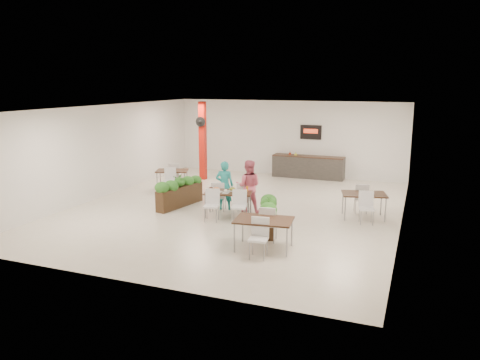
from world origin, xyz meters
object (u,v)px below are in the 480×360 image
(red_column, at_px, (203,140))
(main_table, at_px, (228,195))
(side_table_b, at_px, (364,197))
(side_table_c, at_px, (264,224))
(diner_woman, at_px, (248,186))
(diner_man, at_px, (225,185))
(planter_left, at_px, (180,190))
(side_table_a, at_px, (172,173))
(service_counter, at_px, (308,166))
(planter_right, at_px, (268,213))

(red_column, relative_size, main_table, 1.72)
(side_table_b, relative_size, side_table_c, 1.01)
(diner_woman, bearing_deg, side_table_b, 176.70)
(side_table_b, bearing_deg, diner_man, 173.78)
(side_table_b, bearing_deg, planter_left, 173.56)
(side_table_a, relative_size, side_table_b, 1.00)
(service_counter, distance_m, side_table_b, 6.00)
(side_table_a, xyz_separation_m, side_table_c, (5.21, -4.79, 0.01))
(diner_man, distance_m, planter_right, 2.53)
(diner_woman, xyz_separation_m, planter_left, (-2.30, -0.20, -0.29))
(planter_right, distance_m, side_table_c, 1.46)
(planter_left, bearing_deg, diner_man, 7.44)
(side_table_c, bearing_deg, planter_left, 136.96)
(main_table, height_order, side_table_b, same)
(diner_woman, height_order, planter_left, diner_woman)
(service_counter, distance_m, diner_man, 6.01)
(service_counter, relative_size, diner_woman, 1.84)
(planter_right, bearing_deg, diner_woman, 126.45)
(diner_man, distance_m, diner_woman, 0.80)
(diner_man, height_order, planter_left, diner_man)
(side_table_b, height_order, side_table_c, same)
(red_column, relative_size, side_table_b, 1.91)
(service_counter, height_order, diner_man, service_counter)
(planter_right, height_order, side_table_c, planter_right)
(red_column, bearing_deg, planter_right, -50.16)
(side_table_b, bearing_deg, main_table, -176.13)
(planter_right, bearing_deg, side_table_a, 145.23)
(diner_woman, bearing_deg, diner_man, -13.51)
(service_counter, xyz_separation_m, side_table_c, (0.99, -8.84, 0.15))
(service_counter, xyz_separation_m, side_table_b, (2.91, -5.24, 0.14))
(red_column, relative_size, diner_man, 2.06)
(diner_man, bearing_deg, planter_right, 127.75)
(main_table, xyz_separation_m, diner_man, (-0.39, 0.66, 0.14))
(side_table_c, bearing_deg, main_table, 122.59)
(service_counter, distance_m, side_table_c, 8.90)
(main_table, relative_size, side_table_a, 1.12)
(main_table, bearing_deg, planter_left, 166.30)
(main_table, distance_m, diner_man, 0.78)
(main_table, height_order, side_table_c, same)
(service_counter, bearing_deg, diner_man, -102.65)
(side_table_c, bearing_deg, red_column, 118.76)
(planter_right, xyz_separation_m, side_table_c, (0.34, -1.41, 0.15))
(service_counter, relative_size, side_table_c, 1.81)
(red_column, bearing_deg, planter_left, -74.21)
(red_column, xyz_separation_m, planter_right, (4.65, -5.57, -1.15))
(red_column, relative_size, service_counter, 1.07)
(red_column, distance_m, side_table_b, 7.75)
(service_counter, distance_m, planter_left, 6.68)
(diner_man, bearing_deg, red_column, -69.62)
(diner_woman, distance_m, side_table_b, 3.48)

